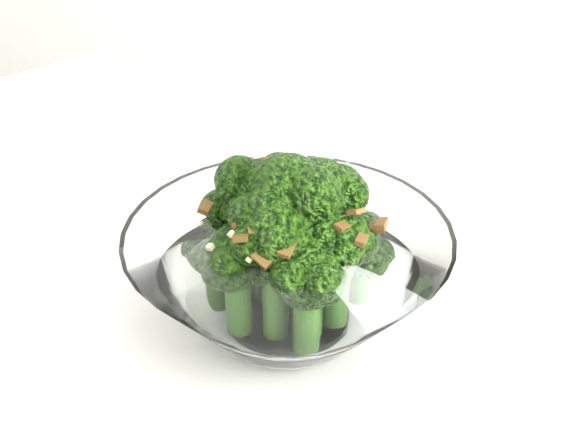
% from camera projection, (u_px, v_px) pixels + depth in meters
% --- Properties ---
extents(table, '(1.41, 1.20, 0.75)m').
position_uv_depth(table, '(126.00, 394.00, 0.52)').
color(table, white).
rests_on(table, ground).
extents(broccoli_dish, '(0.23, 0.23, 0.14)m').
position_uv_depth(broccoli_dish, '(288.00, 264.00, 0.47)').
color(broccoli_dish, white).
rests_on(broccoli_dish, table).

